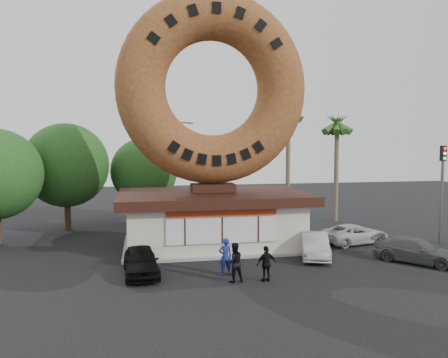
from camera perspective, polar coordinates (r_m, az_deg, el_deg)
ground at (r=21.15m, az=1.24°, el=-12.39°), size 90.00×90.00×0.00m
donut_shop at (r=26.48m, az=-1.46°, el=-4.99°), size 11.20×7.20×3.80m
giant_donut at (r=26.32m, az=-1.50°, el=11.76°), size 11.31×2.88×11.31m
tree_west at (r=33.24m, az=-19.91°, el=1.69°), size 6.00×6.00×7.65m
tree_mid at (r=34.85m, az=-10.40°, el=0.99°), size 5.20×5.20×6.63m
palm_near at (r=35.82m, az=8.43°, el=8.14°), size 2.60×2.60×9.75m
palm_far at (r=35.71m, az=14.56°, el=6.56°), size 2.60×2.60×8.75m
street_lamp at (r=35.90m, az=-6.99°, el=1.87°), size 2.11×0.20×8.00m
traffic_signal at (r=30.04m, az=26.61°, el=-0.30°), size 0.30×0.38×6.07m
person_left at (r=20.91m, az=0.18°, el=-10.08°), size 0.68×0.48×1.76m
person_center at (r=19.87m, az=1.32°, el=-10.83°), size 0.96×0.80×1.79m
person_right at (r=20.06m, az=5.56°, el=-10.95°), size 1.01×0.57×1.62m
car_black at (r=21.32m, az=-10.80°, el=-10.47°), size 1.83×4.00×1.33m
car_silver at (r=24.57m, az=11.74°, el=-8.48°), size 2.53×4.22×1.31m
car_grey at (r=25.13m, az=23.87°, el=-8.55°), size 4.18×4.43×1.26m
car_white at (r=28.49m, az=16.70°, el=-6.88°), size 4.65×2.90×1.20m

